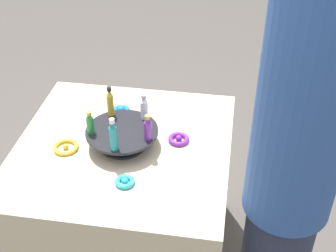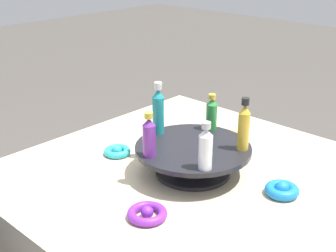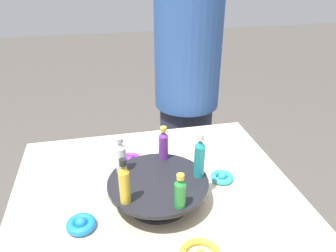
{
  "view_description": "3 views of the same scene",
  "coord_description": "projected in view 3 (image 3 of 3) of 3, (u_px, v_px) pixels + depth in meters",
  "views": [
    {
      "loc": [
        1.47,
        0.42,
        1.95
      ],
      "look_at": [
        0.08,
        0.2,
        0.91
      ],
      "focal_mm": 50.0,
      "sensor_mm": 36.0,
      "label": 1
    },
    {
      "loc": [
        -0.69,
        0.83,
        1.31
      ],
      "look_at": [
        0.03,
        0.07,
        0.87
      ],
      "focal_mm": 50.0,
      "sensor_mm": 36.0,
      "label": 2
    },
    {
      "loc": [
        -0.13,
        -0.76,
        1.39
      ],
      "look_at": [
        0.06,
        0.16,
        0.9
      ],
      "focal_mm": 35.0,
      "sensor_mm": 36.0,
      "label": 3
    }
  ],
  "objects": [
    {
      "name": "person_figure",
      "position": [
        187.0,
        74.0,
        1.53
      ],
      "size": [
        0.3,
        0.3,
        1.78
      ],
      "rotation": [
        0.0,
        0.0,
        -1.95
      ],
      "color": "#282D42",
      "rests_on": "ground_plane"
    },
    {
      "name": "bottle_clear",
      "position": [
        121.0,
        156.0,
        0.98
      ],
      "size": [
        0.03,
        0.03,
        0.11
      ],
      "color": "silver",
      "rests_on": "display_stand"
    },
    {
      "name": "bottle_gold",
      "position": [
        124.0,
        183.0,
        0.85
      ],
      "size": [
        0.03,
        0.03,
        0.14
      ],
      "color": "gold",
      "rests_on": "display_stand"
    },
    {
      "name": "bottle_green",
      "position": [
        180.0,
        192.0,
        0.84
      ],
      "size": [
        0.03,
        0.03,
        0.1
      ],
      "color": "#288438",
      "rests_on": "display_stand"
    },
    {
      "name": "ribbon_bow_purple",
      "position": [
        130.0,
        160.0,
        1.17
      ],
      "size": [
        0.09,
        0.09,
        0.03
      ],
      "color": "purple",
      "rests_on": "party_table"
    },
    {
      "name": "bottle_teal",
      "position": [
        200.0,
        158.0,
        0.95
      ],
      "size": [
        0.03,
        0.03,
        0.14
      ],
      "color": "teal",
      "rests_on": "display_stand"
    },
    {
      "name": "ribbon_bow_teal",
      "position": [
        222.0,
        177.0,
        1.08
      ],
      "size": [
        0.08,
        0.08,
        0.03
      ],
      "color": "#2DB7CC",
      "rests_on": "party_table"
    },
    {
      "name": "bottle_purple",
      "position": [
        163.0,
        144.0,
        1.04
      ],
      "size": [
        0.03,
        0.03,
        0.11
      ],
      "color": "#702D93",
      "rests_on": "display_stand"
    },
    {
      "name": "ribbon_bow_blue",
      "position": [
        81.0,
        224.0,
        0.89
      ],
      "size": [
        0.08,
        0.08,
        0.03
      ],
      "color": "blue",
      "rests_on": "party_table"
    },
    {
      "name": "display_stand",
      "position": [
        158.0,
        188.0,
        0.97
      ],
      "size": [
        0.3,
        0.3,
        0.08
      ],
      "color": "black",
      "rests_on": "party_table"
    }
  ]
}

